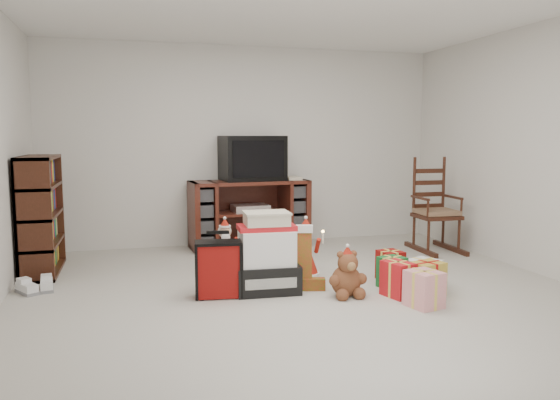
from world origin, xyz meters
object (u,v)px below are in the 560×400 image
at_px(teddy_bear, 347,276).
at_px(crt_television, 252,158).
at_px(gift_cluster, 409,279).
at_px(santa_figurine, 306,254).
at_px(rocking_chair, 434,217).
at_px(sneaker_pair, 37,287).
at_px(bookshelf, 41,217).
at_px(mrs_claus_figurine, 225,252).
at_px(red_suitcase, 219,269).
at_px(gift_pile, 267,258).
at_px(tv_stand, 249,214).

height_order(teddy_bear, crt_television, crt_television).
height_order(teddy_bear, gift_cluster, teddy_bear).
bearing_deg(santa_figurine, rocking_chair, 22.06).
bearing_deg(sneaker_pair, bookshelf, 70.87).
bearing_deg(mrs_claus_figurine, sneaker_pair, -171.88).
relative_size(mrs_claus_figurine, gift_cluster, 0.58).
bearing_deg(rocking_chair, red_suitcase, -154.33).
height_order(bookshelf, teddy_bear, bookshelf).
distance_m(red_suitcase, teddy_bear, 1.11).
relative_size(gift_pile, sneaker_pair, 1.98).
relative_size(santa_figurine, crt_television, 0.75).
distance_m(rocking_chair, red_suitcase, 3.08).
relative_size(teddy_bear, sneaker_pair, 1.11).
bearing_deg(red_suitcase, gift_pile, 14.09).
height_order(teddy_bear, mrs_claus_figurine, mrs_claus_figurine).
xyz_separation_m(tv_stand, mrs_claus_figurine, (-0.51, -1.18, -0.20)).
bearing_deg(tv_stand, sneaker_pair, -151.74).
xyz_separation_m(mrs_claus_figurine, crt_television, (0.56, 1.21, 0.89)).
relative_size(bookshelf, gift_pile, 1.69).
bearing_deg(rocking_chair, mrs_claus_figurine, -169.32).
bearing_deg(tv_stand, rocking_chair, -24.30).
relative_size(bookshelf, crt_television, 1.51).
height_order(bookshelf, gift_pile, bookshelf).
bearing_deg(crt_television, bookshelf, -167.85).
bearing_deg(rocking_chair, teddy_bear, -137.34).
relative_size(bookshelf, teddy_bear, 3.00).
relative_size(teddy_bear, gift_cluster, 0.41).
bearing_deg(santa_figurine, bookshelf, 160.96).
distance_m(rocking_chair, teddy_bear, 2.32).
relative_size(bookshelf, sneaker_pair, 3.33).
bearing_deg(crt_television, mrs_claus_figurine, -119.16).
xyz_separation_m(rocking_chair, santa_figurine, (-1.88, -0.76, -0.17)).
distance_m(gift_pile, santa_figurine, 0.66).
xyz_separation_m(sneaker_pair, crt_television, (2.29, 1.46, 1.06)).
bearing_deg(gift_pile, rocking_chair, 29.66).
bearing_deg(santa_figurine, gift_cluster, -47.18).
distance_m(bookshelf, rocking_chair, 4.41).
bearing_deg(mrs_claus_figurine, rocking_chair, 8.69).
height_order(rocking_chair, gift_pile, rocking_chair).
height_order(rocking_chair, sneaker_pair, rocking_chair).
relative_size(rocking_chair, santa_figurine, 2.00).
bearing_deg(crt_television, rocking_chair, -25.91).
height_order(rocking_chair, mrs_claus_figurine, rocking_chair).
xyz_separation_m(tv_stand, red_suitcase, (-0.71, -2.01, -0.17)).
bearing_deg(sneaker_pair, crt_television, 9.82).
bearing_deg(sneaker_pair, rocking_chair, -14.16).
relative_size(santa_figurine, mrs_claus_figurine, 1.05).
relative_size(gift_pile, mrs_claus_figurine, 1.26).
distance_m(tv_stand, sneaker_pair, 2.69).
distance_m(bookshelf, teddy_bear, 3.13).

